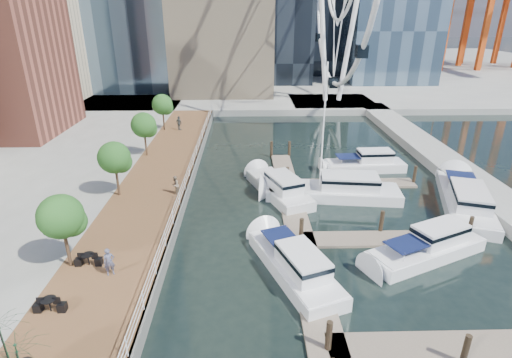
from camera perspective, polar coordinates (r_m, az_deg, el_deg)
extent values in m
plane|color=black|center=(22.21, 1.03, -19.83)|extent=(520.00, 520.00, 0.00)
cube|color=brown|center=(35.51, -14.67, -2.22)|extent=(6.00, 60.00, 1.00)
cube|color=#595954|center=(34.94, -9.88, -2.21)|extent=(0.25, 60.00, 1.00)
cube|color=gray|center=(119.24, -1.06, 15.68)|extent=(200.00, 114.00, 1.00)
cube|color=gray|center=(44.31, 26.66, 1.06)|extent=(4.00, 60.00, 1.00)
cube|color=gray|center=(71.42, 10.75, 10.57)|extent=(14.00, 12.00, 1.00)
cube|color=#6D6051|center=(30.51, 5.93, -6.70)|extent=(2.00, 32.00, 0.20)
cube|color=#6D6051|center=(22.88, 26.13, -20.80)|extent=(12.00, 2.00, 0.20)
cube|color=#6D6051|center=(30.18, 17.89, -8.14)|extent=(12.00, 2.00, 0.20)
cube|color=#6D6051|center=(38.70, 13.35, -0.62)|extent=(12.00, 2.00, 0.20)
cube|color=brown|center=(58.36, -32.75, 15.34)|extent=(12.00, 14.00, 20.00)
cube|color=#BCAD8E|center=(75.13, -31.37, 19.63)|extent=(14.00, 16.00, 28.00)
cylinder|color=white|center=(69.46, 9.45, 21.56)|extent=(0.80, 0.80, 26.00)
cylinder|color=white|center=(70.51, 13.73, 21.27)|extent=(0.80, 0.80, 26.00)
cylinder|color=#3F2B1C|center=(26.29, -25.35, -8.90)|extent=(0.20, 0.20, 2.40)
sphere|color=#265B1E|center=(25.33, -26.13, -4.83)|extent=(2.60, 2.60, 2.60)
cylinder|color=#3F2B1C|center=(34.62, -19.16, -0.36)|extent=(0.20, 0.20, 2.40)
sphere|color=#265B1E|center=(33.90, -19.61, 2.91)|extent=(2.60, 2.60, 2.60)
cylinder|color=#3F2B1C|center=(43.65, -15.48, 4.78)|extent=(0.20, 0.20, 2.40)
sphere|color=#265B1E|center=(43.08, -15.77, 7.44)|extent=(2.60, 2.60, 2.60)
cylinder|color=#3F2B1C|center=(53.03, -13.05, 8.12)|extent=(0.20, 0.20, 2.40)
sphere|color=#265B1E|center=(52.57, -13.25, 10.33)|extent=(2.60, 2.60, 2.60)
imported|color=#47495F|center=(24.74, -20.24, -11.05)|extent=(0.73, 0.63, 1.69)
imported|color=#816E59|center=(33.72, -11.47, -0.86)|extent=(0.75, 0.88, 1.59)
imported|color=#384046|center=(52.59, -10.94, 7.83)|extent=(1.11, 0.98, 1.80)
imported|color=#0E361A|center=(21.25, -32.51, -18.91)|extent=(2.42, 2.47, 2.22)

